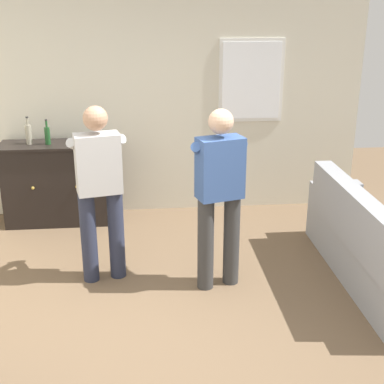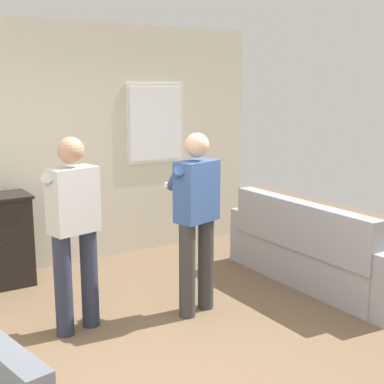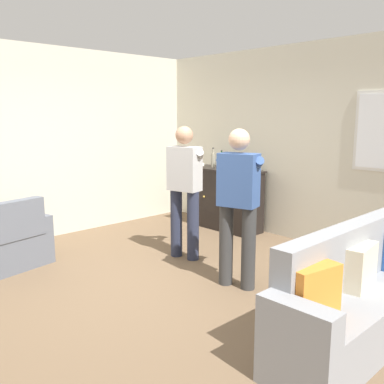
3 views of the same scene
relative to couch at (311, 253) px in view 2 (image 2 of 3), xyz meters
name	(u,v)px [view 2 (image 2 of 3)]	position (x,y,z in m)	size (l,w,h in m)	color
ground	(178,355)	(-1.97, -0.55, -0.36)	(10.40, 10.40, 0.00)	brown
wall_back_with_window	(61,146)	(-1.94, 2.11, 1.05)	(5.20, 0.15, 2.80)	beige
couch	(311,253)	(0.00, 0.00, 0.00)	(0.57, 2.26, 0.92)	gray
person_standing_left	(73,225)	(-2.47, 0.31, 0.58)	(0.55, 0.51, 1.68)	#282D42
person_standing_right	(196,214)	(-1.40, 0.08, 0.58)	(0.54, 0.52, 1.68)	#383838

